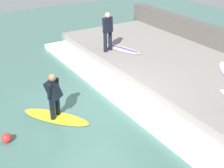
# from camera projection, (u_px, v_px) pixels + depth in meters

# --- Properties ---
(ground_plane) EXTENTS (28.00, 28.00, 0.00)m
(ground_plane) POSITION_uv_depth(u_px,v_px,m) (95.00, 110.00, 9.40)
(ground_plane) COLOR #426B60
(concrete_ledge) EXTENTS (4.40, 12.56, 0.47)m
(concrete_ledge) POSITION_uv_depth(u_px,v_px,m) (190.00, 74.00, 11.12)
(concrete_ledge) COLOR gray
(concrete_ledge) RESTS_ON ground_plane
(wave_foam_crest) EXTENTS (1.01, 11.93, 0.19)m
(wave_foam_crest) POSITION_uv_depth(u_px,v_px,m) (127.00, 97.00, 9.91)
(wave_foam_crest) COLOR white
(wave_foam_crest) RESTS_ON ground_plane
(surfboard_riding) EXTENTS (1.73, 2.03, 0.06)m
(surfboard_riding) POSITION_uv_depth(u_px,v_px,m) (56.00, 117.00, 8.97)
(surfboard_riding) COLOR yellow
(surfboard_riding) RESTS_ON ground_plane
(surfer_riding) EXTENTS (0.53, 0.54, 1.33)m
(surfer_riding) POSITION_uv_depth(u_px,v_px,m) (54.00, 94.00, 8.63)
(surfer_riding) COLOR black
(surfer_riding) RESTS_ON surfboard_riding
(surfer_waiting_near) EXTENTS (0.51, 0.35, 1.56)m
(surfer_waiting_near) POSITION_uv_depth(u_px,v_px,m) (108.00, 30.00, 12.22)
(surfer_waiting_near) COLOR black
(surfer_waiting_near) RESTS_ON concrete_ledge
(surfboard_waiting_near) EXTENTS (1.04, 1.82, 0.07)m
(surfboard_waiting_near) POSITION_uv_depth(u_px,v_px,m) (123.00, 49.00, 12.72)
(surfboard_waiting_near) COLOR beige
(surfboard_waiting_near) RESTS_ON concrete_ledge
(marker_buoy) EXTENTS (0.26, 0.26, 0.26)m
(marker_buoy) POSITION_uv_depth(u_px,v_px,m) (7.00, 138.00, 7.91)
(marker_buoy) COLOR red
(marker_buoy) RESTS_ON ground_plane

